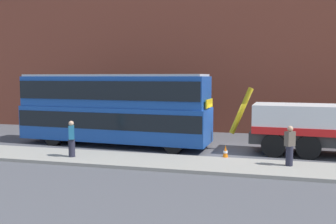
{
  "coord_description": "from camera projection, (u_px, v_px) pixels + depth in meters",
  "views": [
    {
      "loc": [
        1.63,
        -19.9,
        3.91
      ],
      "look_at": [
        -3.36,
        -0.57,
        2.0
      ],
      "focal_mm": 39.26,
      "sensor_mm": 36.0,
      "label": 1
    }
  ],
  "objects": [
    {
      "name": "pedestrian_bystander",
      "position": [
        290.0,
        146.0,
        15.53
      ],
      "size": [
        0.47,
        0.46,
        1.71
      ],
      "rotation": [
        0.0,
        0.0,
        2.29
      ],
      "color": "#232333",
      "rests_on": "near_kerb"
    },
    {
      "name": "ground_plane",
      "position": [
        230.0,
        149.0,
        19.96
      ],
      "size": [
        120.0,
        120.0,
        0.0
      ],
      "primitive_type": "plane",
      "color": "#4C4C51"
    },
    {
      "name": "double_decker_bus",
      "position": [
        114.0,
        107.0,
        20.83
      ],
      "size": [
        11.16,
        3.24,
        4.06
      ],
      "rotation": [
        0.0,
        0.0,
        -0.06
      ],
      "color": "#19479E",
      "rests_on": "ground_plane"
    },
    {
      "name": "pedestrian_onlooker",
      "position": [
        72.0,
        139.0,
        17.28
      ],
      "size": [
        0.42,
        0.48,
        1.71
      ],
      "rotation": [
        0.0,
        0.0,
        0.51
      ],
      "color": "#232333",
      "rests_on": "near_kerb"
    },
    {
      "name": "building_facade",
      "position": [
        240.0,
        17.0,
        25.46
      ],
      "size": [
        60.0,
        1.5,
        16.0
      ],
      "color": "brown",
      "rests_on": "ground_plane"
    },
    {
      "name": "traffic_cone_near_bus",
      "position": [
        225.0,
        153.0,
        17.27
      ],
      "size": [
        0.36,
        0.36,
        0.72
      ],
      "color": "orange",
      "rests_on": "ground_plane"
    },
    {
      "name": "near_kerb",
      "position": [
        222.0,
        166.0,
        15.91
      ],
      "size": [
        60.0,
        2.8,
        0.15
      ],
      "primitive_type": "cube",
      "color": "gray",
      "rests_on": "ground_plane"
    }
  ]
}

